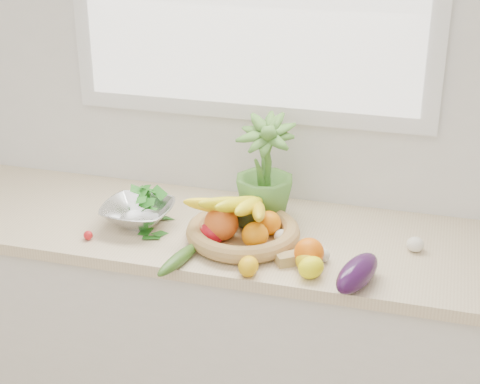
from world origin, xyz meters
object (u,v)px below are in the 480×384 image
(potted_herb, at_px, (265,168))
(fruit_basket, at_px, (242,226))
(colander_with_spinach, at_px, (138,209))
(apple, at_px, (212,233))
(cucumber, at_px, (179,259))
(eggplant, at_px, (357,273))

(potted_herb, height_order, fruit_basket, potted_herb)
(fruit_basket, xyz_separation_m, colander_with_spinach, (-0.37, 0.01, 0.01))
(apple, bearing_deg, colander_with_spinach, 167.92)
(colander_with_spinach, bearing_deg, cucumber, -43.99)
(eggplant, height_order, potted_herb, potted_herb)
(potted_herb, relative_size, colander_with_spinach, 1.52)
(cucumber, distance_m, colander_with_spinach, 0.32)
(apple, bearing_deg, fruit_basket, 30.77)
(apple, xyz_separation_m, potted_herb, (0.12, 0.23, 0.15))
(colander_with_spinach, bearing_deg, potted_herb, 22.39)
(apple, distance_m, fruit_basket, 0.10)
(apple, distance_m, eggplant, 0.50)
(potted_herb, bearing_deg, apple, -117.13)
(eggplant, relative_size, potted_herb, 0.61)
(potted_herb, distance_m, colander_with_spinach, 0.45)
(cucumber, bearing_deg, potted_herb, 65.71)
(eggplant, bearing_deg, potted_herb, 135.81)
(apple, xyz_separation_m, cucumber, (-0.06, -0.16, -0.02))
(fruit_basket, bearing_deg, eggplant, -24.72)
(eggplant, height_order, cucumber, eggplant)
(cucumber, bearing_deg, eggplant, 2.64)
(fruit_basket, height_order, colander_with_spinach, fruit_basket)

